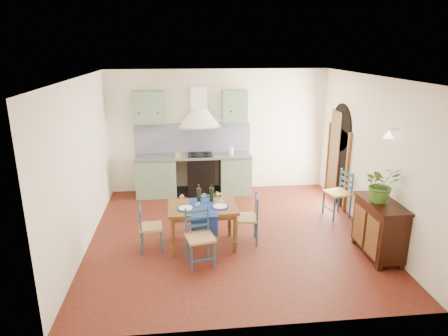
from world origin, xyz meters
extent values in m
plane|color=#41150D|center=(0.00, 0.00, 0.00)|extent=(5.00, 5.00, 0.00)
cube|color=white|center=(0.00, 2.50, 1.40)|extent=(5.00, 0.04, 2.80)
cube|color=gray|center=(-1.45, 2.19, 0.44)|extent=(0.90, 0.60, 0.88)
cube|color=gray|center=(0.35, 2.19, 0.44)|extent=(0.70, 0.60, 0.88)
cube|color=black|center=(-0.45, 2.19, 0.44)|extent=(0.60, 0.58, 0.88)
cube|color=slate|center=(-0.60, 2.19, 0.90)|extent=(2.60, 0.64, 0.04)
cube|color=silver|center=(-1.45, 2.19, 0.90)|extent=(0.45, 0.40, 0.03)
cylinder|color=silver|center=(-1.45, 2.37, 1.05)|extent=(0.02, 0.02, 0.26)
cube|color=black|center=(-0.45, 2.19, 0.93)|extent=(0.55, 0.48, 0.02)
cube|color=black|center=(-0.60, 2.24, 0.04)|extent=(2.60, 0.50, 0.08)
cube|color=#090C52|center=(-0.60, 2.46, 1.26)|extent=(2.65, 0.05, 0.68)
cube|color=gray|center=(-1.55, 2.32, 2.00)|extent=(0.70, 0.34, 0.70)
cube|color=gray|center=(0.35, 2.32, 2.00)|extent=(0.55, 0.34, 0.70)
cone|color=silver|center=(-0.45, 2.25, 1.75)|extent=(0.96, 0.96, 0.40)
cube|color=silver|center=(-0.45, 2.34, 2.20)|extent=(0.36, 0.30, 0.50)
cube|color=white|center=(2.50, 0.00, 1.40)|extent=(0.04, 5.00, 2.80)
cube|color=black|center=(2.48, 1.40, 0.82)|extent=(0.03, 1.00, 1.65)
cylinder|color=black|center=(2.48, 1.40, 1.65)|extent=(0.03, 1.00, 1.00)
cube|color=brown|center=(2.46, 0.86, 0.82)|extent=(0.06, 0.06, 1.65)
cube|color=brown|center=(2.46, 1.94, 0.82)|extent=(0.06, 0.06, 1.65)
cube|color=brown|center=(2.47, 1.62, 0.98)|extent=(0.04, 0.55, 1.96)
cylinder|color=silver|center=(2.44, -0.79, 2.05)|extent=(0.15, 0.04, 0.04)
cone|color=#FFEDC6|center=(2.34, -0.79, 1.98)|extent=(0.16, 0.16, 0.12)
cube|color=white|center=(-2.50, 0.00, 1.40)|extent=(0.04, 5.00, 2.80)
cube|color=silver|center=(0.00, 0.00, 2.80)|extent=(5.00, 5.00, 0.01)
cube|color=brown|center=(-0.54, -0.35, 0.70)|extent=(1.16, 0.78, 0.05)
cube|color=brown|center=(-0.54, -0.35, 0.63)|extent=(1.04, 0.67, 0.08)
cylinder|color=brown|center=(-1.04, -0.68, 0.34)|extent=(0.07, 0.07, 0.67)
cylinder|color=brown|center=(-1.05, -0.05, 0.34)|extent=(0.07, 0.07, 0.67)
cylinder|color=brown|center=(-0.03, -0.66, 0.34)|extent=(0.07, 0.07, 0.67)
cylinder|color=brown|center=(-0.04, -0.03, 0.34)|extent=(0.07, 0.07, 0.67)
cube|color=navy|center=(-0.54, -0.40, 0.73)|extent=(0.45, 0.86, 0.01)
cube|color=navy|center=(-0.53, -0.74, 0.54)|extent=(0.43, 0.02, 0.38)
cylinder|color=navy|center=(-0.82, -0.46, 0.74)|extent=(0.29, 0.29, 0.01)
cylinder|color=white|center=(-0.82, -0.46, 0.75)|extent=(0.23, 0.23, 0.01)
cylinder|color=navy|center=(-0.25, -0.44, 0.74)|extent=(0.29, 0.29, 0.01)
cylinder|color=white|center=(-0.25, -0.44, 0.75)|extent=(0.23, 0.23, 0.01)
cylinder|color=black|center=(-0.59, -0.17, 0.88)|extent=(0.07, 0.07, 0.32)
cylinder|color=black|center=(-0.37, -0.16, 0.88)|extent=(0.07, 0.07, 0.32)
cylinder|color=white|center=(-0.26, -0.21, 0.78)|extent=(0.05, 0.05, 0.10)
sphere|color=yellow|center=(-0.26, -0.21, 0.87)|extent=(0.10, 0.10, 0.10)
cylinder|color=navy|center=(-0.75, -1.19, 0.23)|extent=(0.04, 0.04, 0.45)
cylinder|color=navy|center=(-0.82, -0.84, 0.44)|extent=(0.04, 0.04, 0.89)
cylinder|color=navy|center=(-0.40, -1.12, 0.23)|extent=(0.04, 0.04, 0.45)
cylinder|color=navy|center=(-0.48, -0.77, 0.44)|extent=(0.04, 0.04, 0.89)
cube|color=tan|center=(-0.61, -0.98, 0.47)|extent=(0.49, 0.49, 0.04)
cube|color=navy|center=(-0.65, -0.80, 0.59)|extent=(0.37, 0.10, 0.04)
cube|color=navy|center=(-0.65, -0.80, 0.71)|extent=(0.37, 0.10, 0.04)
cube|color=navy|center=(-0.65, -0.80, 0.83)|extent=(0.37, 0.10, 0.04)
cube|color=navy|center=(-0.58, -1.15, 0.18)|extent=(0.35, 0.10, 0.02)
cylinder|color=navy|center=(-0.37, 0.41, 0.20)|extent=(0.03, 0.03, 0.41)
cylinder|color=navy|center=(-0.26, 0.11, 0.40)|extent=(0.03, 0.03, 0.80)
cylinder|color=navy|center=(-0.67, 0.30, 0.20)|extent=(0.03, 0.03, 0.41)
cylinder|color=navy|center=(-0.55, 0.00, 0.40)|extent=(0.03, 0.03, 0.80)
cube|color=tan|center=(-0.46, 0.20, 0.42)|extent=(0.48, 0.48, 0.04)
cube|color=navy|center=(-0.40, 0.05, 0.53)|extent=(0.32, 0.14, 0.04)
cube|color=navy|center=(-0.40, 0.05, 0.64)|extent=(0.32, 0.14, 0.04)
cube|color=navy|center=(-0.40, 0.05, 0.75)|extent=(0.32, 0.14, 0.04)
cube|color=navy|center=(-0.52, 0.35, 0.16)|extent=(0.31, 0.14, 0.02)
cylinder|color=navy|center=(-1.23, -0.56, 0.20)|extent=(0.03, 0.03, 0.41)
cylinder|color=navy|center=(-1.55, -0.58, 0.40)|extent=(0.03, 0.03, 0.79)
cylinder|color=navy|center=(-1.26, -0.24, 0.20)|extent=(0.03, 0.03, 0.41)
cylinder|color=navy|center=(-1.57, -0.26, 0.40)|extent=(0.03, 0.03, 0.79)
cube|color=tan|center=(-1.40, -0.41, 0.42)|extent=(0.40, 0.40, 0.04)
cube|color=navy|center=(-1.56, -0.42, 0.53)|extent=(0.05, 0.34, 0.04)
cube|color=navy|center=(-1.56, -0.42, 0.64)|extent=(0.05, 0.34, 0.04)
cube|color=navy|center=(-1.56, -0.42, 0.74)|extent=(0.05, 0.34, 0.04)
cube|color=navy|center=(-1.25, -0.40, 0.16)|extent=(0.05, 0.32, 0.02)
cylinder|color=navy|center=(0.06, -0.12, 0.22)|extent=(0.03, 0.03, 0.44)
cylinder|color=navy|center=(0.40, -0.15, 0.43)|extent=(0.03, 0.03, 0.86)
cylinder|color=navy|center=(0.02, -0.46, 0.22)|extent=(0.03, 0.03, 0.44)
cylinder|color=navy|center=(0.37, -0.50, 0.43)|extent=(0.03, 0.03, 0.86)
cube|color=tan|center=(0.21, -0.31, 0.46)|extent=(0.44, 0.44, 0.04)
cube|color=navy|center=(0.38, -0.32, 0.58)|extent=(0.06, 0.37, 0.04)
cube|color=navy|center=(0.38, -0.32, 0.69)|extent=(0.06, 0.37, 0.04)
cube|color=navy|center=(0.38, -0.32, 0.81)|extent=(0.06, 0.37, 0.04)
cube|color=navy|center=(0.04, -0.29, 0.17)|extent=(0.06, 0.35, 0.02)
cylinder|color=navy|center=(1.97, 0.75, 0.24)|extent=(0.04, 0.04, 0.47)
cylinder|color=navy|center=(2.33, 0.84, 0.46)|extent=(0.04, 0.04, 0.93)
cylinder|color=navy|center=(2.07, 0.39, 0.24)|extent=(0.04, 0.04, 0.47)
cylinder|color=navy|center=(2.43, 0.48, 0.46)|extent=(0.04, 0.04, 0.93)
cube|color=tan|center=(2.20, 0.62, 0.49)|extent=(0.53, 0.53, 0.04)
cube|color=navy|center=(2.38, 0.66, 0.62)|extent=(0.12, 0.39, 0.05)
cube|color=navy|center=(2.38, 0.66, 0.74)|extent=(0.12, 0.39, 0.05)
cube|color=navy|center=(2.38, 0.66, 0.87)|extent=(0.12, 0.39, 0.05)
cube|color=navy|center=(2.02, 0.57, 0.19)|extent=(0.12, 0.37, 0.03)
cube|color=black|center=(2.27, -0.99, 0.49)|extent=(0.45, 1.00, 0.82)
cube|color=black|center=(2.27, -0.99, 0.92)|extent=(0.50, 1.05, 0.04)
cube|color=brown|center=(2.04, -1.22, 0.45)|extent=(0.02, 0.38, 0.63)
cube|color=brown|center=(2.04, -0.76, 0.45)|extent=(0.02, 0.38, 0.63)
cube|color=black|center=(2.09, -1.43, 0.04)|extent=(0.08, 0.08, 0.08)
cube|color=black|center=(2.09, -0.55, 0.04)|extent=(0.08, 0.08, 0.08)
cube|color=black|center=(2.44, -1.43, 0.04)|extent=(0.08, 0.08, 0.08)
cube|color=black|center=(2.44, -0.55, 0.04)|extent=(0.08, 0.08, 0.08)
imported|color=#3B6B22|center=(2.21, -0.98, 1.23)|extent=(0.55, 0.48, 0.59)
camera|label=1|loc=(-0.84, -6.53, 3.28)|focal=32.00mm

